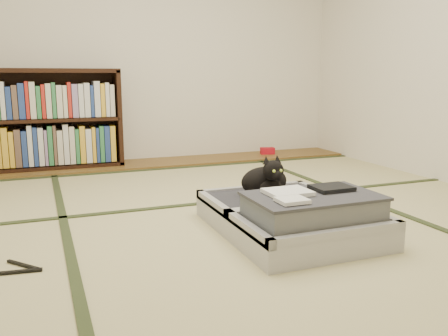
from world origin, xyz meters
name	(u,v)px	position (x,y,z in m)	size (l,w,h in m)	color
floor	(237,218)	(0.00, 0.00, 0.00)	(4.50, 4.50, 0.00)	#C3BF82
wood_strip	(159,163)	(0.00, 2.00, 0.01)	(4.00, 0.50, 0.02)	brown
red_item	(267,151)	(1.23, 2.03, 0.06)	(0.15, 0.09, 0.07)	#B40E1C
tatami_borders	(210,199)	(0.00, 0.49, 0.00)	(4.00, 4.50, 0.01)	#2D381E
bookcase	(44,122)	(-1.05, 2.07, 0.45)	(1.38, 0.32, 0.92)	black
suitcase	(292,216)	(0.17, -0.38, 0.10)	(0.75, 1.00, 0.30)	#A9A9AE
cat	(266,181)	(0.15, -0.09, 0.24)	(0.33, 0.34, 0.27)	black
cable_coil	(290,191)	(0.33, -0.05, 0.16)	(0.10, 0.10, 0.03)	white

